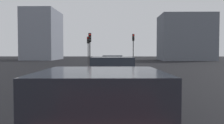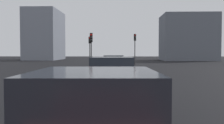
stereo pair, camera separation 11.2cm
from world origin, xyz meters
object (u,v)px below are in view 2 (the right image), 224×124
at_px(traffic_light_near_left, 91,43).
at_px(traffic_light_near_right, 90,45).
at_px(traffic_light_far_left, 135,43).
at_px(car_white_third, 112,78).
at_px(car_grey_lead, 114,64).
at_px(car_teal_second, 112,69).

xyz_separation_m(traffic_light_near_left, traffic_light_near_right, (8.88, 1.21, 0.10)).
bearing_deg(traffic_light_near_left, traffic_light_far_left, 143.82).
bearing_deg(car_white_third, traffic_light_far_left, -6.38).
xyz_separation_m(traffic_light_near_left, traffic_light_far_left, (8.87, -4.86, 0.34)).
distance_m(car_grey_lead, car_white_third, 12.17).
bearing_deg(traffic_light_far_left, car_grey_lead, -15.55).
relative_size(car_grey_lead, traffic_light_far_left, 1.07).
bearing_deg(traffic_light_far_left, car_teal_second, -11.65).
height_order(car_white_third, traffic_light_far_left, traffic_light_far_left).
bearing_deg(car_teal_second, traffic_light_near_right, 13.09).
xyz_separation_m(car_white_third, traffic_light_near_right, (24.54, 3.78, 1.97)).
height_order(traffic_light_near_left, traffic_light_near_right, traffic_light_near_right).
relative_size(car_white_third, traffic_light_near_right, 1.11).
xyz_separation_m(car_teal_second, traffic_light_near_right, (18.72, 3.61, 2.02)).
relative_size(traffic_light_near_right, traffic_light_far_left, 0.92).
relative_size(car_teal_second, traffic_light_far_left, 1.16).
bearing_deg(car_white_third, car_teal_second, 0.62).
distance_m(car_grey_lead, traffic_light_near_left, 4.63).
relative_size(car_white_third, traffic_light_far_left, 1.02).
relative_size(car_teal_second, traffic_light_near_left, 1.31).
distance_m(car_white_third, traffic_light_near_right, 24.91).
distance_m(car_teal_second, traffic_light_near_left, 10.30).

